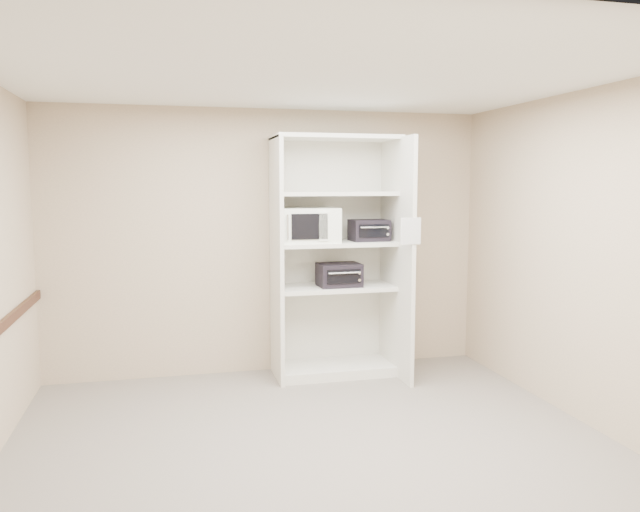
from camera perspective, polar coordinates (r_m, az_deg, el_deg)
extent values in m
cube|color=slate|center=(4.86, -0.53, -16.98)|extent=(4.50, 4.00, 0.01)
cube|color=white|center=(4.52, -0.57, 16.23)|extent=(4.50, 4.00, 0.01)
cube|color=tan|center=(6.44, -4.65, 1.29)|extent=(4.50, 0.02, 2.70)
cube|color=tan|center=(2.62, 9.66, -6.61)|extent=(4.50, 0.02, 2.70)
cube|color=tan|center=(5.47, 23.06, -0.17)|extent=(0.02, 4.00, 2.70)
cube|color=silver|center=(6.15, -3.98, -0.37)|extent=(0.04, 0.60, 2.40)
cube|color=silver|center=(6.32, 7.03, -0.21)|extent=(0.04, 0.90, 2.40)
cube|color=silver|center=(6.57, 0.72, 0.10)|extent=(1.24, 0.02, 2.40)
cube|color=silver|center=(6.54, 1.35, -10.25)|extent=(1.16, 0.56, 0.10)
cube|color=silver|center=(6.34, 1.37, -2.88)|extent=(1.16, 0.56, 0.04)
cube|color=silver|center=(6.28, 1.38, 1.17)|extent=(1.16, 0.56, 0.04)
cube|color=silver|center=(6.26, 1.39, 5.73)|extent=(1.16, 0.56, 0.04)
cube|color=silver|center=(6.27, 1.40, 10.76)|extent=(1.24, 0.60, 0.04)
cube|color=white|center=(6.17, -1.07, 2.85)|extent=(0.58, 0.44, 0.34)
cube|color=black|center=(6.34, 4.50, 2.36)|extent=(0.38, 0.29, 0.22)
cube|color=black|center=(6.28, 1.75, -1.73)|extent=(0.42, 0.32, 0.23)
cube|color=white|center=(5.86, 8.30, 2.27)|extent=(0.19, 0.01, 0.25)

